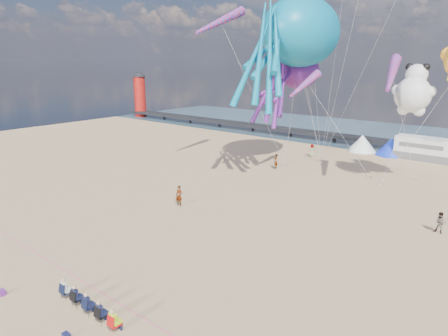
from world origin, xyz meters
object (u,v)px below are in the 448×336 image
(tent_white, at_px, (362,143))
(kite_octopus_teal, at_px, (301,32))
(windsock_left, at_px, (220,21))
(motorhome_0, at_px, (423,149))
(sandbag_a, at_px, (285,166))
(cooler_purple, at_px, (2,292))
(spectator_row, at_px, (89,303))
(kite_octopus_purple, at_px, (299,71))
(windsock_right, at_px, (304,85))
(kite_panda, at_px, (413,95))
(lighthouse, at_px, (140,97))
(sandbag_b, at_px, (369,177))
(beachgoer_1, at_px, (440,223))
(tent_blue, at_px, (391,147))
(sandbag_d, at_px, (415,179))
(beachgoer_0, at_px, (312,151))
(windsock_mid, at_px, (392,74))
(sandbag_e, at_px, (321,161))
(beachgoer_5, at_px, (276,161))
(sandbag_c, at_px, (381,184))
(standing_person, at_px, (179,196))
(cooler_navy, at_px, (66,336))

(tent_white, height_order, kite_octopus_teal, kite_octopus_teal)
(windsock_left, bearing_deg, motorhome_0, 50.93)
(sandbag_a, bearing_deg, cooler_purple, -86.42)
(spectator_row, height_order, kite_octopus_purple, kite_octopus_purple)
(cooler_purple, relative_size, windsock_right, 0.08)
(kite_panda, bearing_deg, lighthouse, 175.85)
(lighthouse, xyz_separation_m, sandbag_b, (59.74, -16.79, -4.39))
(motorhome_0, bearing_deg, cooler_purple, -101.51)
(beachgoer_1, distance_m, windsock_right, 18.79)
(tent_white, bearing_deg, tent_blue, 0.00)
(spectator_row, relative_size, sandbag_d, 12.20)
(kite_octopus_purple, bearing_deg, spectator_row, -61.50)
(beachgoer_0, bearing_deg, windsock_right, 59.81)
(windsock_mid, bearing_deg, sandbag_e, 129.03)
(kite_octopus_teal, bearing_deg, sandbag_b, 7.04)
(sandbag_e, xyz_separation_m, windsock_right, (1.52, -8.47, 10.10))
(beachgoer_5, height_order, sandbag_c, beachgoer_5)
(cooler_purple, relative_size, standing_person, 0.22)
(tent_white, relative_size, cooler_purple, 10.00)
(cooler_navy, relative_size, windsock_left, 0.05)
(beachgoer_5, relative_size, windsock_mid, 0.29)
(standing_person, xyz_separation_m, beachgoer_1, (19.51, 8.23, -0.08))
(sandbag_b, distance_m, sandbag_d, 4.75)
(beachgoer_1, relative_size, sandbag_a, 3.34)
(tent_white, xyz_separation_m, tent_blue, (4.00, 0.00, 0.00))
(spectator_row, height_order, kite_panda, kite_panda)
(kite_panda, bearing_deg, windsock_right, -147.95)
(cooler_navy, height_order, standing_person, standing_person)
(lighthouse, xyz_separation_m, beachgoer_1, (69.11, -28.09, -3.66))
(windsock_right, bearing_deg, sandbag_a, 150.41)
(beachgoer_0, bearing_deg, windsock_left, 16.73)
(spectator_row, height_order, kite_octopus_teal, kite_octopus_teal)
(tent_blue, xyz_separation_m, kite_octopus_purple, (-7.67, -12.73, 10.23))
(beachgoer_1, bearing_deg, windsock_left, 177.90)
(kite_panda, bearing_deg, sandbag_a, -168.29)
(kite_panda, bearing_deg, kite_octopus_teal, -164.99)
(lighthouse, height_order, spectator_row, lighthouse)
(tent_blue, height_order, spectator_row, tent_blue)
(beachgoer_1, distance_m, kite_panda, 13.92)
(sandbag_c, bearing_deg, motorhome_0, 88.48)
(kite_octopus_teal, bearing_deg, cooler_purple, -99.14)
(motorhome_0, xyz_separation_m, cooler_navy, (-3.76, -48.27, -1.35))
(spectator_row, bearing_deg, kite_octopus_purple, 101.89)
(cooler_purple, relative_size, windsock_mid, 0.06)
(cooler_purple, bearing_deg, kite_octopus_teal, 90.66)
(tent_white, relative_size, beachgoer_5, 2.22)
(lighthouse, distance_m, sandbag_d, 65.69)
(lighthouse, height_order, tent_blue, lighthouse)
(sandbag_a, bearing_deg, beachgoer_1, -26.57)
(tent_white, bearing_deg, beachgoer_0, -117.50)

